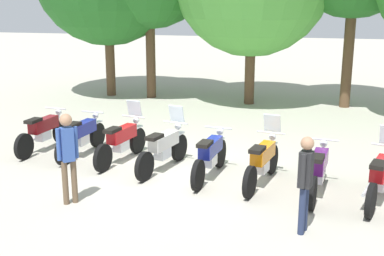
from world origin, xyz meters
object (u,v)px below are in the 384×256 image
object	(u,v)px
motorcycle_0	(44,131)
motorcycle_4	(210,155)
motorcycle_5	(263,160)
motorcycle_6	(318,170)
motorcycle_2	(122,140)
motorcycle_7	(380,176)
person_1	(68,152)
motorcycle_1	(82,135)
person_0	(305,178)
motorcycle_3	(164,148)

from	to	relation	value
motorcycle_0	motorcycle_4	bearing A→B (deg)	-96.40
motorcycle_5	motorcycle_6	world-z (taller)	motorcycle_5
motorcycle_2	motorcycle_7	distance (m)	5.74
motorcycle_0	motorcycle_7	world-z (taller)	motorcycle_7
motorcycle_4	person_1	world-z (taller)	person_1
motorcycle_5	motorcycle_1	bearing A→B (deg)	89.32
motorcycle_5	person_1	xyz separation A→B (m)	(-3.40, -1.87, 0.50)
motorcycle_2	motorcycle_5	distance (m)	3.45
motorcycle_7	person_0	world-z (taller)	person_0
motorcycle_4	motorcycle_5	xyz separation A→B (m)	(1.13, -0.13, 0.01)
motorcycle_1	motorcycle_3	distance (m)	2.32
motorcycle_0	motorcycle_5	size ratio (longest dim) A/B	1.01
motorcycle_2	motorcycle_7	bearing A→B (deg)	-91.55
motorcycle_3	person_0	distance (m)	4.00
motorcycle_5	person_1	distance (m)	3.91
motorcycle_1	motorcycle_6	distance (m)	5.75
motorcycle_0	motorcycle_2	xyz separation A→B (m)	(2.25, -0.37, 0.01)
motorcycle_5	motorcycle_6	distance (m)	1.16
motorcycle_3	motorcycle_5	world-z (taller)	same
motorcycle_3	person_1	size ratio (longest dim) A/B	1.24
motorcycle_6	motorcycle_5	bearing A→B (deg)	81.89
motorcycle_3	person_1	distance (m)	2.58
motorcycle_7	person_1	bearing A→B (deg)	120.52
motorcycle_1	motorcycle_2	world-z (taller)	motorcycle_2
motorcycle_1	person_0	world-z (taller)	person_0
motorcycle_3	motorcycle_4	distance (m)	1.15
motorcycle_6	person_0	size ratio (longest dim) A/B	1.33
motorcycle_6	person_1	world-z (taller)	person_1
motorcycle_3	motorcycle_1	bearing A→B (deg)	89.35
motorcycle_1	motorcycle_5	bearing A→B (deg)	-96.34
motorcycle_2	motorcycle_0	bearing A→B (deg)	90.65
motorcycle_0	person_1	size ratio (longest dim) A/B	1.26
person_1	motorcycle_7	bearing A→B (deg)	62.74
motorcycle_2	motorcycle_4	xyz separation A→B (m)	(2.24, -0.59, -0.01)
motorcycle_5	person_1	size ratio (longest dim) A/B	1.25
motorcycle_0	motorcycle_3	xyz separation A→B (m)	(3.38, -0.70, 0.01)
motorcycle_7	person_0	distance (m)	2.17
motorcycle_6	motorcycle_2	bearing A→B (deg)	84.04
motorcycle_4	motorcycle_5	world-z (taller)	motorcycle_5
motorcycle_5	motorcycle_3	bearing A→B (deg)	91.29
motorcycle_6	person_0	world-z (taller)	person_0
motorcycle_7	person_0	bearing A→B (deg)	156.41
motorcycle_3	motorcycle_4	xyz separation A→B (m)	(1.12, -0.26, -0.01)
motorcycle_6	person_1	size ratio (longest dim) A/B	1.26
motorcycle_2	motorcycle_3	world-z (taller)	same
motorcycle_1	motorcycle_3	bearing A→B (deg)	-98.28
motorcycle_5	motorcycle_6	xyz separation A→B (m)	(1.12, -0.30, -0.01)
motorcycle_6	person_0	distance (m)	1.84
motorcycle_6	motorcycle_7	distance (m)	1.14
motorcycle_4	person_0	distance (m)	3.01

